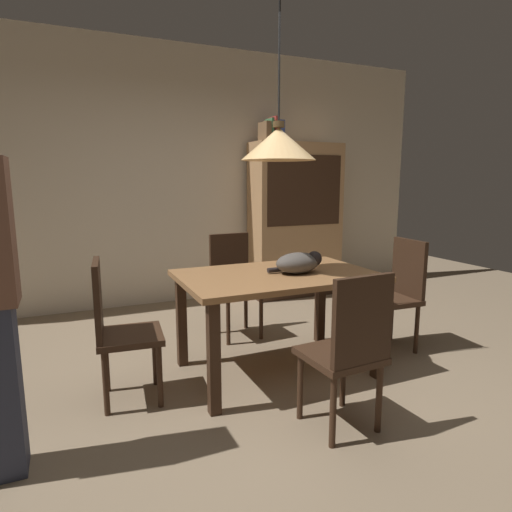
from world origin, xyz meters
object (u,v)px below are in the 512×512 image
at_px(chair_left_side, 117,325).
at_px(book_green_slim, 269,130).
at_px(hutch_bookcase, 295,223).
at_px(book_red_tall, 273,130).
at_px(chair_near_front, 349,346).
at_px(book_blue_wide, 278,132).
at_px(cat_sleeping, 299,263).
at_px(book_brown_thick, 265,132).
at_px(pendant_lamp, 278,143).
at_px(chair_far_back, 234,280).
at_px(chair_right_side, 398,290).
at_px(dining_table, 277,287).

distance_m(chair_left_side, book_green_slim, 3.11).
distance_m(hutch_bookcase, book_red_tall, 1.14).
height_order(chair_near_front, book_blue_wide, book_blue_wide).
height_order(chair_left_side, hutch_bookcase, hutch_bookcase).
bearing_deg(cat_sleeping, book_red_tall, 69.19).
bearing_deg(book_brown_thick, pendant_lamp, -112.31).
height_order(chair_far_back, chair_left_side, same).
distance_m(book_green_slim, book_red_tall, 0.05).
relative_size(chair_right_side, chair_left_side, 1.00).
xyz_separation_m(chair_near_front, book_blue_wide, (0.95, 2.79, 1.46)).
bearing_deg(book_green_slim, book_blue_wide, 0.00).
bearing_deg(chair_far_back, cat_sleeping, -80.84).
bearing_deg(dining_table, book_brown_thick, 67.69).
bearing_deg(dining_table, book_blue_wide, 63.41).
xyz_separation_m(pendant_lamp, book_blue_wide, (0.96, 1.92, 0.31)).
bearing_deg(hutch_bookcase, dining_table, -122.17).
distance_m(chair_far_back, book_red_tall, 2.02).
bearing_deg(chair_near_front, chair_right_side, 37.88).
xyz_separation_m(hutch_bookcase, book_green_slim, (-0.36, 0.00, 1.09)).
height_order(chair_far_back, book_blue_wide, book_blue_wide).
bearing_deg(cat_sleeping, pendant_lamp, 159.24).
xyz_separation_m(chair_left_side, hutch_bookcase, (2.33, 1.91, 0.38)).
bearing_deg(chair_left_side, chair_far_back, 37.76).
height_order(dining_table, book_brown_thick, book_brown_thick).
bearing_deg(book_blue_wide, book_green_slim, 180.00).
height_order(cat_sleeping, book_blue_wide, book_blue_wide).
height_order(book_brown_thick, book_blue_wide, book_blue_wide).
distance_m(chair_left_side, cat_sleeping, 1.31).
relative_size(chair_far_back, book_red_tall, 3.32).
relative_size(dining_table, chair_far_back, 1.51).
distance_m(chair_right_side, book_green_slim, 2.43).
bearing_deg(chair_left_side, dining_table, -0.39).
bearing_deg(book_red_tall, chair_left_side, -136.69).
height_order(dining_table, cat_sleeping, cat_sleeping).
bearing_deg(hutch_bookcase, chair_right_side, -92.26).
bearing_deg(dining_table, book_red_tall, 64.93).
relative_size(cat_sleeping, book_red_tall, 1.40).
xyz_separation_m(dining_table, cat_sleeping, (0.15, -0.06, 0.18)).
distance_m(chair_left_side, hutch_bookcase, 3.04).
bearing_deg(dining_table, chair_right_side, -0.19).
xyz_separation_m(dining_table, book_green_slim, (0.85, 1.92, 1.33)).
bearing_deg(hutch_bookcase, pendant_lamp, -122.17).
height_order(dining_table, hutch_bookcase, hutch_bookcase).
relative_size(dining_table, book_green_slim, 5.38).
bearing_deg(chair_near_front, cat_sleeping, 80.18).
height_order(chair_near_front, hutch_bookcase, hutch_bookcase).
relative_size(chair_near_front, pendant_lamp, 0.72).
bearing_deg(book_red_tall, cat_sleeping, -110.81).
bearing_deg(book_red_tall, hutch_bookcase, -0.28).
xyz_separation_m(chair_near_front, pendant_lamp, (-0.00, 0.88, 1.15)).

